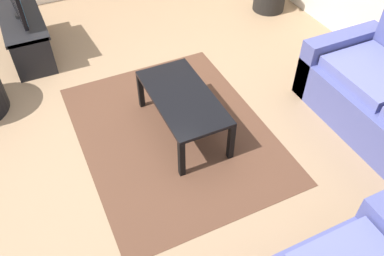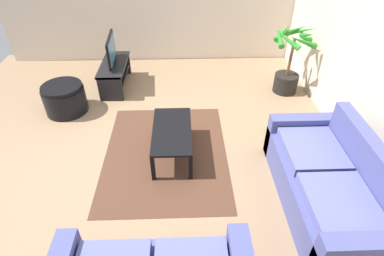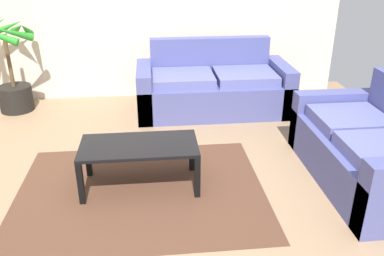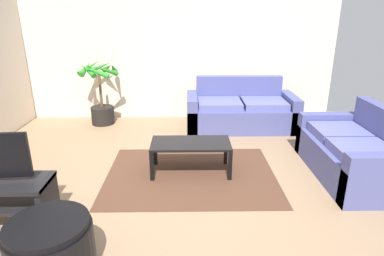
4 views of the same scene
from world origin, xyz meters
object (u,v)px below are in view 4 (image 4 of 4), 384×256
(couch_loveseat, at_px, (354,154))
(coffee_table, at_px, (191,146))
(couch_main, at_px, (241,112))
(potted_palm, at_px, (101,98))
(ottoman, at_px, (51,248))

(couch_loveseat, relative_size, coffee_table, 1.61)
(couch_main, relative_size, potted_palm, 1.63)
(couch_main, distance_m, coffee_table, 2.01)
(coffee_table, bearing_deg, couch_loveseat, -3.46)
(couch_main, relative_size, ottoman, 2.89)
(couch_loveseat, height_order, coffee_table, couch_loveseat)
(couch_loveseat, xyz_separation_m, potted_palm, (-3.77, 2.17, 0.21))
(potted_palm, bearing_deg, couch_loveseat, -29.88)
(couch_main, distance_m, couch_loveseat, 2.24)
(couch_loveseat, height_order, ottoman, couch_loveseat)
(ottoman, bearing_deg, couch_loveseat, 27.19)
(couch_main, xyz_separation_m, potted_palm, (-2.60, 0.26, 0.21))
(coffee_table, relative_size, ottoman, 1.53)
(couch_main, bearing_deg, potted_palm, 174.30)
(couch_loveseat, relative_size, ottoman, 2.45)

